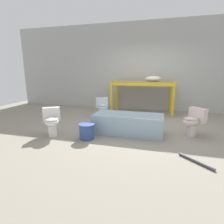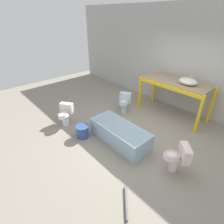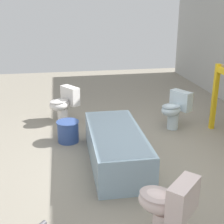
{
  "view_description": "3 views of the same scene",
  "coord_description": "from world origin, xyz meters",
  "views": [
    {
      "loc": [
        0.49,
        -4.51,
        1.42
      ],
      "look_at": [
        -0.55,
        -0.64,
        0.5
      ],
      "focal_mm": 28.0,
      "sensor_mm": 36.0,
      "label": 1
    },
    {
      "loc": [
        2.34,
        -3.12,
        2.88
      ],
      "look_at": [
        -0.59,
        -0.48,
        0.65
      ],
      "focal_mm": 28.0,
      "sensor_mm": 36.0,
      "label": 2
    },
    {
      "loc": [
        3.47,
        -1.29,
        2.06
      ],
      "look_at": [
        -0.7,
        -0.55,
        0.54
      ],
      "focal_mm": 50.0,
      "sensor_mm": 36.0,
      "label": 3
    }
  ],
  "objects": [
    {
      "name": "ground_plane",
      "position": [
        0.0,
        0.0,
        0.0
      ],
      "size": [
        12.0,
        12.0,
        0.0
      ],
      "primitive_type": "plane",
      "color": "gray"
    },
    {
      "name": "toilet_extra",
      "position": [
        1.27,
        -0.4,
        0.36
      ],
      "size": [
        0.59,
        0.58,
        0.63
      ],
      "rotation": [
        0.0,
        0.0,
        -0.8
      ],
      "color": "silver",
      "rests_on": "ground_plane"
    },
    {
      "name": "toilet_far",
      "position": [
        -1.8,
        -1.22,
        0.36
      ],
      "size": [
        0.55,
        0.6,
        0.63
      ],
      "rotation": [
        0.0,
        0.0,
        0.58
      ],
      "color": "white",
      "rests_on": "ground_plane"
    },
    {
      "name": "bucket_white",
      "position": [
        -0.97,
        -1.19,
        0.17
      ],
      "size": [
        0.34,
        0.34,
        0.33
      ],
      "color": "#334C8C",
      "rests_on": "ground_plane"
    },
    {
      "name": "toilet_near",
      "position": [
        -1.2,
        0.61,
        0.36
      ],
      "size": [
        0.53,
        0.6,
        0.63
      ],
      "rotation": [
        0.0,
        0.0,
        0.5
      ],
      "color": "silver",
      "rests_on": "ground_plane"
    },
    {
      "name": "bathtub_main",
      "position": [
        -0.18,
        -0.59,
        0.26
      ],
      "size": [
        1.61,
        0.69,
        0.46
      ],
      "rotation": [
        0.0,
        0.0,
        -0.01
      ],
      "color": "#99B7CC",
      "rests_on": "ground_plane"
    }
  ]
}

